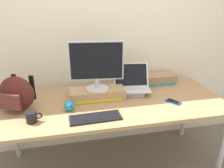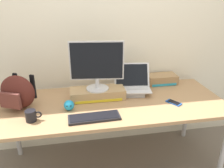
% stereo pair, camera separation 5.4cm
% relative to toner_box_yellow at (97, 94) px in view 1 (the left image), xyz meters
% --- Properties ---
extents(ground_plane, '(20.00, 20.00, 0.00)m').
position_rel_toner_box_yellow_xyz_m(ground_plane, '(0.12, -0.11, -0.79)').
color(ground_plane, '#70665B').
extents(back_wall, '(7.00, 0.10, 2.60)m').
position_rel_toner_box_yellow_xyz_m(back_wall, '(0.12, 0.41, 0.51)').
color(back_wall, silver).
rests_on(back_wall, ground).
extents(desk, '(2.08, 0.83, 0.74)m').
position_rel_toner_box_yellow_xyz_m(desk, '(0.12, -0.11, -0.11)').
color(desk, '#A87F56').
rests_on(desk, ground).
extents(toner_box_yellow, '(0.51, 0.21, 0.09)m').
position_rel_toner_box_yellow_xyz_m(toner_box_yellow, '(0.00, 0.00, 0.00)').
color(toner_box_yellow, tan).
rests_on(toner_box_yellow, desk).
extents(desktop_monitor, '(0.49, 0.21, 0.45)m').
position_rel_toner_box_yellow_xyz_m(desktop_monitor, '(-0.00, -0.00, 0.28)').
color(desktop_monitor, silver).
rests_on(desktop_monitor, toner_box_yellow).
extents(open_laptop, '(0.38, 0.29, 0.28)m').
position_rel_toner_box_yellow_xyz_m(open_laptop, '(0.35, 0.05, 0.01)').
color(open_laptop, '#ADADB2').
rests_on(open_laptop, desk).
extents(external_keyboard, '(0.42, 0.16, 0.02)m').
position_rel_toner_box_yellow_xyz_m(external_keyboard, '(-0.07, -0.37, -0.04)').
color(external_keyboard, black).
rests_on(external_keyboard, desk).
extents(messenger_backpack, '(0.36, 0.30, 0.29)m').
position_rel_toner_box_yellow_xyz_m(messenger_backpack, '(-0.69, -0.07, 0.10)').
color(messenger_backpack, '#4C1E19').
rests_on(messenger_backpack, desk).
extents(coffee_mug, '(0.13, 0.08, 0.09)m').
position_rel_toner_box_yellow_xyz_m(coffee_mug, '(-0.56, -0.31, -0.00)').
color(coffee_mug, black).
rests_on(coffee_mug, desk).
extents(cell_phone, '(0.13, 0.15, 0.01)m').
position_rel_toner_box_yellow_xyz_m(cell_phone, '(0.67, -0.23, -0.04)').
color(cell_phone, '#19479E').
rests_on(cell_phone, desk).
extents(plush_toy, '(0.09, 0.09, 0.09)m').
position_rel_toner_box_yellow_xyz_m(plush_toy, '(-0.27, -0.19, -0.00)').
color(plush_toy, '#2393CC').
rests_on(plush_toy, desk).
extents(toner_box_cyan, '(0.32, 0.18, 0.10)m').
position_rel_toner_box_yellow_xyz_m(toner_box_cyan, '(0.73, 0.24, 0.00)').
color(toner_box_cyan, '#9E7A51').
rests_on(toner_box_cyan, desk).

